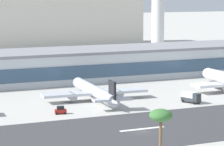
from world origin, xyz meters
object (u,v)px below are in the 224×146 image
control_tower (158,6)px  distant_hotel_block (30,13)px  service_baggage_tug_1 (60,110)px  palm_tree_2 (161,118)px  terminal_building (58,65)px  service_box_truck_0 (191,97)px  airliner_black_tail_gate_1 (96,92)px

control_tower → distant_hotel_block: bearing=110.0°
service_baggage_tug_1 → palm_tree_2: (0.05, -57.51, 9.93)m
terminal_building → palm_tree_2: (-17.55, -113.44, 5.16)m
service_box_truck_0 → palm_tree_2: size_ratio=0.51×
distant_hotel_block → service_baggage_tug_1: size_ratio=39.83×
distant_hotel_block → palm_tree_2: 248.96m
control_tower → service_box_truck_0: bearing=-112.1°
distant_hotel_block → airliner_black_tail_gate_1: distant_hotel_block is taller
control_tower → airliner_black_tail_gate_1: 101.62m
airliner_black_tail_gate_1 → service_box_truck_0: airliner_black_tail_gate_1 is taller
terminal_building → control_tower: (60.57, 34.18, 21.16)m
control_tower → distant_hotel_block: (-35.54, 97.48, -6.49)m
distant_hotel_block → service_box_truck_0: size_ratio=21.23×
airliner_black_tail_gate_1 → terminal_building: bearing=1.2°
terminal_building → airliner_black_tail_gate_1: bearing=-92.3°
service_baggage_tug_1 → palm_tree_2: palm_tree_2 is taller
control_tower → service_box_truck_0: 101.45m
control_tower → service_baggage_tug_1: (-78.17, -90.11, -25.94)m
distant_hotel_block → service_baggage_tug_1: 193.36m
distant_hotel_block → palm_tree_2: size_ratio=10.87×
distant_hotel_block → terminal_building: bearing=-100.8°
airliner_black_tail_gate_1 → service_baggage_tug_1: 20.97m
control_tower → service_baggage_tug_1: bearing=-130.9°
control_tower → airliner_black_tail_gate_1: (-62.27, -76.54, -24.29)m
service_box_truck_0 → airliner_black_tail_gate_1: bearing=-139.6°
service_baggage_tug_1 → service_box_truck_0: bearing=-170.5°
service_box_truck_0 → service_baggage_tug_1: bearing=-111.0°
airliner_black_tail_gate_1 → palm_tree_2: (-15.85, -71.08, 8.28)m
distant_hotel_block → control_tower: bearing=-70.0°
distant_hotel_block → service_box_truck_0: (-1.47, -188.51, -18.70)m
palm_tree_2 → control_tower: bearing=62.1°
service_baggage_tug_1 → palm_tree_2: size_ratio=0.27×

